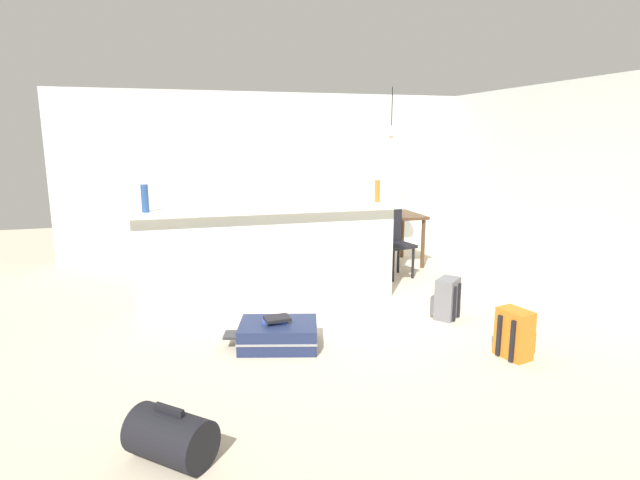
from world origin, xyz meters
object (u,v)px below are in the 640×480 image
bottle_white (226,199)px  bottle_clear (303,193)px  dining_chair_near_partition (393,238)px  duffel_bag_black (171,437)px  bottle_blue (145,198)px  suitcase_flat_navy (278,335)px  dining_table (382,221)px  book_stack (276,319)px  backpack_grey (446,299)px  backpack_orange (515,334)px  pendant_lamp (391,131)px  bottle_amber (377,191)px

bottle_white → bottle_clear: (0.85, 0.15, 0.02)m
dining_chair_near_partition → duffel_bag_black: dining_chair_near_partition is taller
bottle_blue → dining_chair_near_partition: bottle_blue is taller
dining_chair_near_partition → suitcase_flat_navy: 2.74m
dining_table → dining_chair_near_partition: (-0.09, -0.60, -0.13)m
bottle_clear → bottle_white: bearing=-170.0°
suitcase_flat_navy → book_stack: book_stack is taller
backpack_grey → suitcase_flat_navy: bearing=-172.3°
dining_chair_near_partition → backpack_orange: (-0.06, -2.67, -0.31)m
dining_chair_near_partition → book_stack: bearing=-136.1°
bottle_blue → dining_chair_near_partition: bearing=15.1°
book_stack → suitcase_flat_navy: bearing=-66.7°
bottle_blue → backpack_orange: 3.66m
dining_chair_near_partition → book_stack: 2.72m
bottle_blue → duffel_bag_black: 2.75m
bottle_clear → pendant_lamp: bearing=38.4°
bottle_clear → bottle_amber: bearing=-0.2°
bottle_white → backpack_grey: (2.12, -0.80, -1.00)m
suitcase_flat_navy → backpack_orange: 2.03m
pendant_lamp → suitcase_flat_navy: pendant_lamp is taller
bottle_amber → duffel_bag_black: 3.67m
pendant_lamp → backpack_orange: pendant_lamp is taller
bottle_white → pendant_lamp: size_ratio=0.30×
bottle_blue → pendant_lamp: size_ratio=0.40×
dining_table → pendant_lamp: pendant_lamp is taller
bottle_clear → bottle_amber: (0.87, -0.00, -0.00)m
bottle_amber → suitcase_flat_navy: bearing=-139.7°
bottle_amber → backpack_grey: 1.45m
backpack_orange → duffel_bag_black: backpack_orange is taller
bottle_amber → dining_chair_near_partition: size_ratio=0.27×
duffel_bag_black → book_stack: 1.72m
bottle_clear → bottle_blue: bearing=-176.0°
bottle_clear → backpack_grey: bottle_clear is taller
bottle_clear → backpack_orange: 2.59m
bottle_blue → bottle_clear: (1.64, 0.12, -0.01)m
dining_chair_near_partition → pendant_lamp: 1.51m
bottle_clear → dining_chair_near_partition: bearing=26.7°
dining_table → backpack_grey: bearing=-95.6°
backpack_orange → backpack_grey: same height
suitcase_flat_navy → duffel_bag_black: duffel_bag_black is taller
dining_table → suitcase_flat_navy: 3.26m
bottle_amber → dining_table: 1.56m
pendant_lamp → bottle_clear: bearing=-141.6°
suitcase_flat_navy → book_stack: (-0.01, 0.03, 0.14)m
dining_chair_near_partition → backpack_orange: size_ratio=2.21×
dining_table → duffel_bag_black: 4.94m
pendant_lamp → suitcase_flat_navy: size_ratio=0.79×
suitcase_flat_navy → backpack_grey: bearing=7.7°
bottle_blue → dining_chair_near_partition: (3.04, 0.82, -0.72)m
dining_chair_near_partition → suitcase_flat_navy: size_ratio=1.05×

